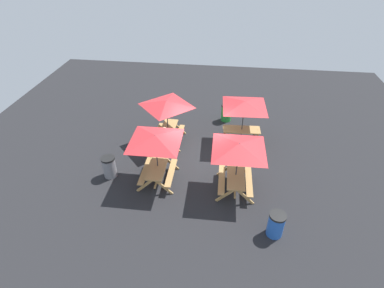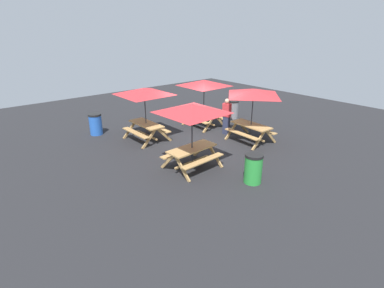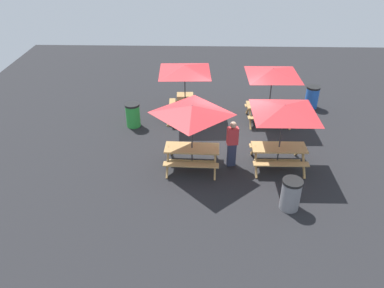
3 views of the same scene
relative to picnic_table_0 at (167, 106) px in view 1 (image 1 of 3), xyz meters
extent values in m
plane|color=#232326|center=(1.33, 1.69, -1.99)|extent=(24.00, 24.00, 0.00)
cube|color=tan|center=(0.00, 0.00, -1.25)|extent=(1.83, 0.77, 0.05)
cube|color=tan|center=(-0.02, -0.55, -1.54)|extent=(1.81, 0.33, 0.04)
cube|color=tan|center=(0.02, 0.55, -1.54)|extent=(1.81, 0.33, 0.04)
cube|color=tan|center=(-0.79, -0.34, -1.62)|extent=(0.09, 0.80, 0.81)
cube|color=tan|center=(-0.77, 0.39, -1.62)|extent=(0.09, 0.80, 0.81)
cube|color=tan|center=(0.77, -0.39, -1.62)|extent=(0.09, 0.80, 0.81)
cube|color=tan|center=(0.79, 0.34, -1.62)|extent=(0.09, 0.80, 0.81)
cube|color=tan|center=(0.00, 0.00, -1.77)|extent=(1.56, 0.13, 0.06)
cylinder|color=#2D2D33|center=(0.00, 0.00, -0.84)|extent=(0.04, 0.04, 2.30)
pyramid|color=red|center=(0.00, 0.00, 0.17)|extent=(2.07, 2.07, 0.28)
cube|color=tan|center=(-0.38, 3.62, -1.25)|extent=(0.78, 1.83, 0.05)
cube|color=tan|center=(0.17, 3.65, -1.54)|extent=(0.34, 1.81, 0.04)
cube|color=tan|center=(-0.93, 3.60, -1.54)|extent=(0.34, 1.81, 0.04)
cube|color=tan|center=(0.02, 2.86, -1.62)|extent=(0.80, 0.10, 0.81)
cube|color=tan|center=(-0.71, 2.83, -1.62)|extent=(0.80, 0.10, 0.81)
cube|color=tan|center=(-0.05, 4.42, -1.62)|extent=(0.80, 0.10, 0.81)
cube|color=tan|center=(-0.78, 4.39, -1.62)|extent=(0.80, 0.10, 0.81)
cube|color=tan|center=(-0.38, 3.62, -1.77)|extent=(0.14, 1.56, 0.06)
cylinder|color=#2D2D33|center=(-0.38, 3.62, -0.84)|extent=(0.04, 0.04, 2.30)
pyramid|color=red|center=(-0.38, 3.62, 0.17)|extent=(2.83, 2.83, 0.28)
cube|color=tan|center=(2.89, 0.12, -1.25)|extent=(1.80, 0.71, 0.05)
cube|color=tan|center=(2.89, -0.43, -1.54)|extent=(1.80, 0.27, 0.04)
cube|color=tan|center=(2.89, 0.67, -1.54)|extent=(1.80, 0.27, 0.04)
cube|color=tan|center=(2.11, -0.25, -1.62)|extent=(0.07, 0.80, 0.81)
cube|color=tan|center=(2.11, 0.48, -1.62)|extent=(0.07, 0.80, 0.81)
cube|color=tan|center=(3.67, -0.24, -1.62)|extent=(0.07, 0.80, 0.81)
cube|color=tan|center=(3.67, 0.49, -1.62)|extent=(0.07, 0.80, 0.81)
cube|color=tan|center=(2.89, 0.12, -1.77)|extent=(1.56, 0.08, 0.06)
cylinder|color=#2D2D33|center=(2.89, 0.12, -0.84)|extent=(0.04, 0.04, 2.30)
pyramid|color=red|center=(2.89, 0.12, 0.17)|extent=(2.83, 2.83, 0.28)
cube|color=tan|center=(3.04, 3.35, -1.25)|extent=(1.81, 0.73, 0.05)
cube|color=tan|center=(3.05, 2.80, -1.54)|extent=(1.80, 0.29, 0.04)
cube|color=tan|center=(3.03, 3.90, -1.54)|extent=(1.80, 0.29, 0.04)
cube|color=tan|center=(2.27, 2.98, -1.62)|extent=(0.07, 0.80, 0.81)
cube|color=tan|center=(2.25, 3.70, -1.62)|extent=(0.07, 0.80, 0.81)
cube|color=tan|center=(3.82, 3.00, -1.62)|extent=(0.07, 0.80, 0.81)
cube|color=tan|center=(3.81, 3.73, -1.62)|extent=(0.07, 0.80, 0.81)
cube|color=tan|center=(3.04, 3.35, -1.77)|extent=(1.56, 0.09, 0.06)
cylinder|color=#2D2D33|center=(3.04, 3.35, -0.84)|extent=(0.04, 0.04, 2.30)
pyramid|color=red|center=(3.04, 3.35, 0.17)|extent=(2.83, 2.83, 0.28)
cylinder|color=blue|center=(5.16, 4.75, -1.54)|extent=(0.56, 0.56, 0.90)
cylinder|color=black|center=(5.16, 4.75, -1.05)|extent=(0.59, 0.59, 0.08)
cylinder|color=gray|center=(2.89, -2.01, -1.54)|extent=(0.56, 0.56, 0.90)
cylinder|color=black|center=(2.89, -2.01, -1.05)|extent=(0.59, 0.59, 0.08)
cylinder|color=green|center=(-2.44, 2.82, -1.54)|extent=(0.56, 0.56, 0.90)
cylinder|color=black|center=(-2.44, 2.82, -1.05)|extent=(0.59, 0.59, 0.08)
cube|color=#2D334C|center=(1.33, 0.13, -1.56)|extent=(0.30, 0.22, 0.85)
cube|color=red|center=(1.33, 0.13, -0.84)|extent=(0.39, 0.27, 0.60)
sphere|color=tan|center=(1.33, 0.13, -0.43)|extent=(0.22, 0.22, 0.22)
camera|label=1|loc=(12.21, 2.71, 6.76)|focal=28.00mm
camera|label=2|loc=(-7.71, 9.78, 2.70)|focal=28.00mm
camera|label=3|loc=(0.27, -10.45, 5.34)|focal=35.00mm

